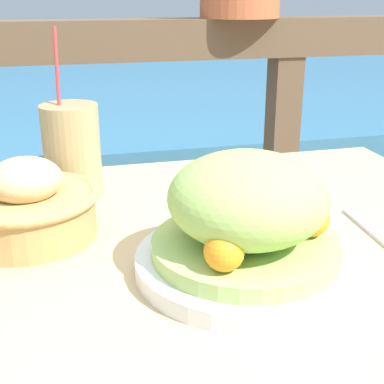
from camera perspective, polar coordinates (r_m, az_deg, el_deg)
The scene contains 7 objects.
patio_table at distance 0.68m, azimuth -3.14°, elevation -16.43°, with size 0.97×0.76×0.74m.
railing_fence at distance 1.29m, azimuth -9.39°, elevation 5.59°, with size 2.80×0.08×0.98m.
sea_backdrop at distance 3.83m, azimuth -12.51°, elevation 8.57°, with size 12.00×4.00×0.52m.
salad_plate at distance 0.58m, azimuth 5.81°, elevation -3.26°, with size 0.24×0.24×0.14m.
drink_glass at distance 0.81m, azimuth -12.69°, elevation 4.33°, with size 0.08×0.08×0.25m.
bread_basket at distance 0.69m, azimuth -17.11°, elevation -1.43°, with size 0.18×0.18×0.10m.
fork at distance 0.71m, azimuth 19.41°, elevation -4.49°, with size 0.03×0.18×0.00m.
Camera 1 is at (-0.10, -0.53, 1.04)m, focal length 50.00 mm.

